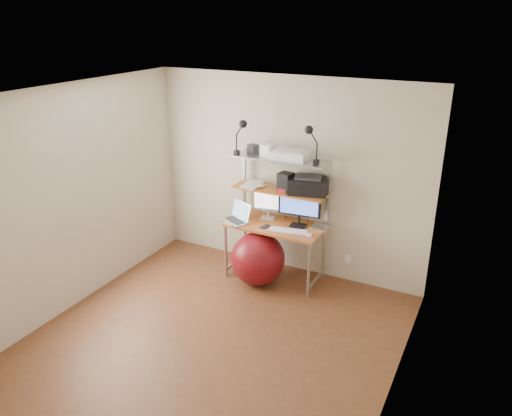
% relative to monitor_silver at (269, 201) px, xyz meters
% --- Properties ---
extents(room, '(3.60, 3.60, 3.60)m').
position_rel_monitor_silver_xyz_m(room, '(0.16, -1.58, 0.28)').
color(room, brown).
rests_on(room, ground).
extents(computer_desk, '(1.20, 0.60, 1.57)m').
position_rel_monitor_silver_xyz_m(computer_desk, '(0.16, -0.07, -0.02)').
color(computer_desk, '#BA6724').
rests_on(computer_desk, ground).
extents(desktop, '(1.20, 0.60, 0.00)m').
position_rel_monitor_silver_xyz_m(desktop, '(0.16, -0.14, -0.23)').
color(desktop, '#BA6724').
rests_on(desktop, computer_desk).
extents(mid_shelf, '(1.18, 0.34, 0.00)m').
position_rel_monitor_silver_xyz_m(mid_shelf, '(0.16, -0.01, 0.18)').
color(mid_shelf, '#BA6724').
rests_on(mid_shelf, computer_desk).
extents(top_shelf, '(1.18, 0.34, 0.00)m').
position_rel_monitor_silver_xyz_m(top_shelf, '(0.16, -0.01, 0.58)').
color(top_shelf, '#A4A4A8').
rests_on(top_shelf, computer_desk).
extents(floor, '(3.60, 3.60, 0.00)m').
position_rel_monitor_silver_xyz_m(floor, '(0.16, -1.58, -0.97)').
color(floor, brown).
rests_on(floor, ground).
extents(wall_outlet, '(0.08, 0.01, 0.12)m').
position_rel_monitor_silver_xyz_m(wall_outlet, '(1.01, 0.21, -0.67)').
color(wall_outlet, white).
rests_on(wall_outlet, room).
extents(monitor_silver, '(0.39, 0.17, 0.44)m').
position_rel_monitor_silver_xyz_m(monitor_silver, '(0.00, 0.00, 0.00)').
color(monitor_silver, silver).
rests_on(monitor_silver, desktop).
extents(monitor_black, '(0.53, 0.16, 0.53)m').
position_rel_monitor_silver_xyz_m(monitor_black, '(0.43, -0.05, 0.03)').
color(monitor_black, black).
rests_on(monitor_black, desktop).
extents(laptop, '(0.43, 0.40, 0.30)m').
position_rel_monitor_silver_xyz_m(laptop, '(-0.30, -0.25, -0.18)').
color(laptop, silver).
rests_on(laptop, desktop).
extents(keyboard, '(0.47, 0.22, 0.01)m').
position_rel_monitor_silver_xyz_m(keyboard, '(0.38, -0.26, -0.23)').
color(keyboard, white).
rests_on(keyboard, desktop).
extents(mouse, '(0.08, 0.05, 0.02)m').
position_rel_monitor_silver_xyz_m(mouse, '(0.64, -0.26, -0.22)').
color(mouse, white).
rests_on(mouse, desktop).
extents(mac_mini, '(0.20, 0.20, 0.04)m').
position_rel_monitor_silver_xyz_m(mac_mini, '(0.70, -0.03, -0.21)').
color(mac_mini, silver).
rests_on(mac_mini, desktop).
extents(phone, '(0.11, 0.15, 0.01)m').
position_rel_monitor_silver_xyz_m(phone, '(0.09, -0.27, -0.23)').
color(phone, black).
rests_on(phone, desktop).
extents(printer, '(0.51, 0.41, 0.22)m').
position_rel_monitor_silver_xyz_m(printer, '(0.51, 0.03, 0.28)').
color(printer, black).
rests_on(printer, mid_shelf).
extents(nas_cube, '(0.18, 0.18, 0.23)m').
position_rel_monitor_silver_xyz_m(nas_cube, '(0.24, -0.03, 0.29)').
color(nas_cube, black).
rests_on(nas_cube, mid_shelf).
extents(red_box, '(0.19, 0.13, 0.05)m').
position_rel_monitor_silver_xyz_m(red_box, '(0.25, -0.06, 0.20)').
color(red_box, red).
rests_on(red_box, mid_shelf).
extents(scanner, '(0.44, 0.29, 0.11)m').
position_rel_monitor_silver_xyz_m(scanner, '(0.27, 0.00, 0.63)').
color(scanner, white).
rests_on(scanner, top_shelf).
extents(box_white, '(0.14, 0.12, 0.15)m').
position_rel_monitor_silver_xyz_m(box_white, '(-0.02, -0.03, 0.65)').
color(box_white, white).
rests_on(box_white, top_shelf).
extents(box_grey, '(0.14, 0.14, 0.11)m').
position_rel_monitor_silver_xyz_m(box_grey, '(-0.24, 0.04, 0.63)').
color(box_grey, '#2E2E31').
rests_on(box_grey, top_shelf).
extents(clip_lamp_left, '(0.17, 0.10, 0.44)m').
position_rel_monitor_silver_xyz_m(clip_lamp_left, '(-0.31, -0.13, 0.90)').
color(clip_lamp_left, black).
rests_on(clip_lamp_left, top_shelf).
extents(clip_lamp_right, '(0.18, 0.10, 0.44)m').
position_rel_monitor_silver_xyz_m(clip_lamp_right, '(0.55, -0.08, 0.90)').
color(clip_lamp_right, black).
rests_on(clip_lamp_right, top_shelf).
extents(exercise_ball, '(0.67, 0.67, 0.67)m').
position_rel_monitor_silver_xyz_m(exercise_ball, '(0.03, -0.36, -0.64)').
color(exercise_ball, maroon).
rests_on(exercise_ball, floor).
extents(paper_stack, '(0.32, 0.41, 0.02)m').
position_rel_monitor_silver_xyz_m(paper_stack, '(-0.21, -0.01, 0.19)').
color(paper_stack, white).
rests_on(paper_stack, mid_shelf).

